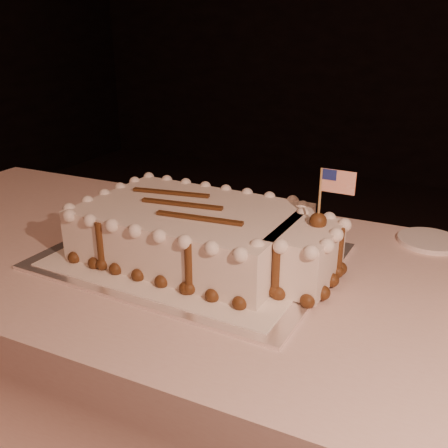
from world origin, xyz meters
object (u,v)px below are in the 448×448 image
at_px(sheet_cake, 204,234).
at_px(side_plate, 429,241).
at_px(cake_board, 192,256).
at_px(banquet_table, 287,424).

height_order(sheet_cake, side_plate, sheet_cake).
relative_size(cake_board, sheet_cake, 1.04).
bearing_deg(sheet_cake, side_plate, 35.62).
xyz_separation_m(cake_board, sheet_cake, (0.03, -0.00, 0.06)).
xyz_separation_m(cake_board, side_plate, (0.47, 0.31, 0.00)).
bearing_deg(banquet_table, side_plate, 53.94).
height_order(banquet_table, side_plate, side_plate).
height_order(cake_board, sheet_cake, sheet_cake).
distance_m(sheet_cake, side_plate, 0.55).
xyz_separation_m(banquet_table, sheet_cake, (-0.21, 0.00, 0.44)).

